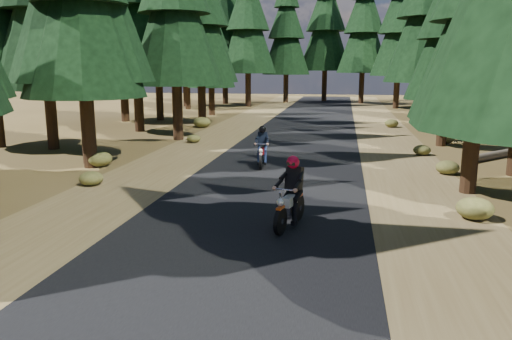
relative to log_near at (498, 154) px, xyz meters
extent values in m
plane|color=#463719|center=(-8.75, -10.99, -0.16)|extent=(120.00, 120.00, 0.00)
cube|color=black|center=(-8.75, -5.99, -0.15)|extent=(6.00, 100.00, 0.01)
cube|color=brown|center=(-13.35, -5.99, -0.16)|extent=(3.20, 100.00, 0.01)
cube|color=brown|center=(-4.15, -5.99, -0.16)|extent=(3.20, 100.00, 0.01)
cylinder|color=black|center=(-16.01, -4.81, 2.51)|extent=(0.51, 0.51, 5.34)
cone|color=black|center=(-16.01, -4.81, 5.85)|extent=(4.54, 4.54, 6.68)
cylinder|color=black|center=(-2.69, -6.50, 2.10)|extent=(0.48, 0.48, 4.52)
cone|color=black|center=(-2.69, -6.50, 4.92)|extent=(3.84, 3.84, 5.65)
cylinder|color=black|center=(-16.45, -4.02, 3.05)|extent=(0.56, 0.56, 6.43)
cylinder|color=black|center=(-19.88, -1.05, 2.62)|extent=(0.52, 0.52, 5.56)
cone|color=black|center=(-19.88, -1.05, 6.10)|extent=(4.73, 4.73, 6.95)
cylinder|color=black|center=(-15.10, 2.91, 2.70)|extent=(0.53, 0.53, 5.72)
cone|color=black|center=(-15.10, 2.91, 6.27)|extent=(4.86, 4.86, 7.15)
cylinder|color=black|center=(-1.77, 3.08, 2.09)|extent=(0.48, 0.48, 4.51)
cone|color=black|center=(-1.77, 3.08, 4.91)|extent=(3.83, 3.83, 5.64)
cylinder|color=black|center=(-18.51, 5.86, 3.02)|extent=(0.55, 0.55, 6.37)
cone|color=black|center=(-18.51, 5.86, 7.00)|extent=(5.41, 5.41, 7.96)
cylinder|color=black|center=(1.73, 5.82, 3.08)|extent=(0.56, 0.56, 6.47)
cylinder|color=black|center=(-15.75, 9.77, 2.66)|extent=(0.53, 0.53, 5.64)
cone|color=black|center=(-15.75, 9.77, 6.18)|extent=(4.79, 4.79, 7.05)
cylinder|color=black|center=(-1.82, 8.75, 2.75)|extent=(0.53, 0.53, 5.83)
cone|color=black|center=(-1.82, 8.75, 6.40)|extent=(4.95, 4.95, 7.29)
cylinder|color=black|center=(-19.61, 12.23, 2.56)|extent=(0.52, 0.52, 5.45)
cone|color=black|center=(-19.61, 12.23, 5.97)|extent=(4.63, 4.63, 6.81)
cylinder|color=black|center=(2.77, 13.16, 2.15)|extent=(0.48, 0.48, 4.61)
cone|color=black|center=(2.77, 13.16, 5.03)|extent=(3.92, 3.92, 5.77)
cone|color=black|center=(2.77, 13.16, 7.11)|extent=(3.00, 3.00, 4.15)
cylinder|color=black|center=(-16.87, 16.47, 2.05)|extent=(0.48, 0.48, 4.42)
cone|color=black|center=(-16.87, 16.47, 4.81)|extent=(3.76, 3.76, 5.52)
cone|color=black|center=(-16.87, 16.47, 6.80)|extent=(2.87, 2.87, 3.98)
cylinder|color=black|center=(-0.41, 17.43, 2.72)|extent=(0.53, 0.53, 5.76)
cone|color=black|center=(-0.41, 17.43, 6.32)|extent=(4.90, 4.90, 7.21)
cylinder|color=black|center=(-20.54, 21.78, 2.21)|extent=(0.49, 0.49, 4.75)
cone|color=black|center=(-20.54, 21.78, 5.18)|extent=(4.04, 4.04, 5.93)
cone|color=black|center=(-20.54, 21.78, 7.32)|extent=(3.09, 3.09, 4.27)
cylinder|color=black|center=(4.28, 21.10, 2.67)|extent=(0.53, 0.53, 5.66)
cone|color=black|center=(4.28, 21.10, 6.21)|extent=(4.81, 4.81, 7.07)
cone|color=black|center=(4.28, 21.10, 8.75)|extent=(3.68, 3.68, 5.09)
cylinder|color=black|center=(-21.75, 11.01, 3.04)|extent=(0.56, 0.56, 6.40)
cone|color=black|center=(-21.75, 11.01, 7.04)|extent=(5.44, 5.44, 8.00)
cylinder|color=black|center=(4.25, 15.01, 2.84)|extent=(0.54, 0.54, 6.00)
cone|color=black|center=(4.25, 15.01, 6.59)|extent=(5.10, 5.10, 7.50)
cylinder|color=black|center=(-15.75, 26.01, 3.04)|extent=(0.56, 0.56, 6.40)
cone|color=black|center=(-15.75, 26.01, 7.04)|extent=(5.44, 5.44, 8.00)
cylinder|color=black|center=(-1.75, 26.01, 2.84)|extent=(0.54, 0.54, 6.00)
cone|color=black|center=(-1.75, 26.01, 6.59)|extent=(5.10, 5.10, 7.50)
cone|color=black|center=(-1.75, 26.01, 9.29)|extent=(3.90, 3.90, 5.40)
cylinder|color=black|center=(-18.75, 29.01, 3.24)|extent=(0.57, 0.57, 6.80)
cone|color=black|center=(-18.75, 29.01, 7.49)|extent=(5.78, 5.78, 8.50)
cylinder|color=black|center=(1.25, 29.01, 3.04)|extent=(0.56, 0.56, 6.40)
cone|color=black|center=(1.25, 29.01, 7.04)|extent=(5.44, 5.44, 8.00)
cylinder|color=black|center=(-12.75, 32.01, 2.84)|extent=(0.54, 0.54, 6.00)
cone|color=black|center=(-12.75, 32.01, 6.59)|extent=(5.10, 5.10, 7.50)
cone|color=black|center=(-12.75, 32.01, 9.29)|extent=(3.90, 3.90, 5.40)
cylinder|color=black|center=(-4.75, 32.01, 3.04)|extent=(0.56, 0.56, 6.40)
cone|color=black|center=(-4.75, 32.01, 7.04)|extent=(5.44, 5.44, 8.00)
cone|color=black|center=(-4.75, 32.01, 9.92)|extent=(4.16, 4.16, 5.76)
cylinder|color=black|center=(-8.75, 35.01, 3.24)|extent=(0.57, 0.57, 6.80)
cone|color=black|center=(-8.75, 35.01, 7.49)|extent=(5.78, 5.78, 8.50)
cone|color=black|center=(-8.75, 35.01, 10.55)|extent=(4.42, 4.42, 6.12)
cylinder|color=black|center=(-21.75, 25.01, 2.64)|extent=(0.52, 0.52, 5.60)
cone|color=black|center=(-21.75, 25.01, 6.14)|extent=(4.76, 4.76, 7.00)
cone|color=black|center=(-21.75, 25.01, 8.66)|extent=(3.64, 3.64, 5.04)
cylinder|color=black|center=(4.25, 25.01, 2.84)|extent=(0.54, 0.54, 6.00)
cone|color=black|center=(4.25, 25.01, 6.59)|extent=(5.10, 5.10, 7.50)
cylinder|color=#4C4233|center=(0.00, 0.00, 0.00)|extent=(3.64, 3.70, 0.32)
ellipsoid|color=#474C1E|center=(-2.77, -3.78, 0.09)|extent=(0.82, 0.82, 0.49)
ellipsoid|color=#474C1E|center=(-15.38, 8.39, 0.17)|extent=(1.09, 1.09, 0.66)
ellipsoid|color=#474C1E|center=(-1.39, 3.97, 0.11)|extent=(0.91, 0.91, 0.54)
ellipsoid|color=#474C1E|center=(-3.08, 0.17, 0.06)|extent=(0.75, 0.75, 0.45)
ellipsoid|color=#474C1E|center=(-14.52, -7.59, 0.07)|extent=(0.76, 0.76, 0.46)
ellipsoid|color=#474C1E|center=(-3.47, 10.50, 0.10)|extent=(0.86, 0.86, 0.52)
ellipsoid|color=#474C1E|center=(-3.16, -9.33, 0.12)|extent=(0.92, 0.92, 0.55)
ellipsoid|color=#474C1E|center=(-15.76, -4.62, 0.13)|extent=(0.98, 0.98, 0.59)
ellipsoid|color=#474C1E|center=(-13.99, 2.02, 0.05)|extent=(0.69, 0.69, 0.41)
cube|color=black|center=(-7.70, -10.81, 1.00)|extent=(0.43, 0.32, 0.55)
sphere|color=red|center=(-7.70, -10.81, 1.41)|extent=(0.38, 0.38, 0.31)
cube|color=black|center=(-9.55, -3.56, 0.90)|extent=(0.37, 0.24, 0.50)
sphere|color=black|center=(-9.55, -3.56, 1.27)|extent=(0.30, 0.30, 0.28)
camera|label=1|loc=(-6.52, -22.22, 3.61)|focal=35.00mm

